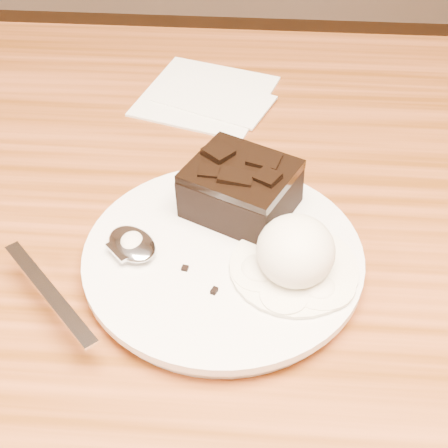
# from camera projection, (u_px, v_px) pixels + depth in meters

# --- Properties ---
(plate) EXTENTS (0.22, 0.22, 0.02)m
(plate) POSITION_uv_depth(u_px,v_px,m) (223.00, 261.00, 0.53)
(plate) COLOR silver
(plate) RESTS_ON dining_table
(brownie) EXTENTS (0.11, 0.10, 0.04)m
(brownie) POSITION_uv_depth(u_px,v_px,m) (241.00, 192.00, 0.55)
(brownie) COLOR black
(brownie) RESTS_ON plate
(ice_cream_scoop) EXTENTS (0.06, 0.06, 0.05)m
(ice_cream_scoop) POSITION_uv_depth(u_px,v_px,m) (296.00, 251.00, 0.50)
(ice_cream_scoop) COLOR white
(ice_cream_scoop) RESTS_ON plate
(melt_puddle) EXTENTS (0.10, 0.10, 0.00)m
(melt_puddle) POSITION_uv_depth(u_px,v_px,m) (294.00, 269.00, 0.51)
(melt_puddle) COLOR white
(melt_puddle) RESTS_ON plate
(spoon) EXTENTS (0.15, 0.16, 0.01)m
(spoon) POSITION_uv_depth(u_px,v_px,m) (132.00, 245.00, 0.53)
(spoon) COLOR silver
(spoon) RESTS_ON plate
(napkin) EXTENTS (0.16, 0.16, 0.01)m
(napkin) POSITION_uv_depth(u_px,v_px,m) (206.00, 95.00, 0.73)
(napkin) COLOR white
(napkin) RESTS_ON dining_table
(crumb_a) EXTENTS (0.01, 0.01, 0.00)m
(crumb_a) POSITION_uv_depth(u_px,v_px,m) (242.00, 272.00, 0.51)
(crumb_a) COLOR black
(crumb_a) RESTS_ON plate
(crumb_b) EXTENTS (0.01, 0.01, 0.00)m
(crumb_b) POSITION_uv_depth(u_px,v_px,m) (185.00, 268.00, 0.51)
(crumb_b) COLOR black
(crumb_b) RESTS_ON plate
(crumb_c) EXTENTS (0.01, 0.01, 0.00)m
(crumb_c) POSITION_uv_depth(u_px,v_px,m) (214.00, 291.00, 0.50)
(crumb_c) COLOR black
(crumb_c) RESTS_ON plate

